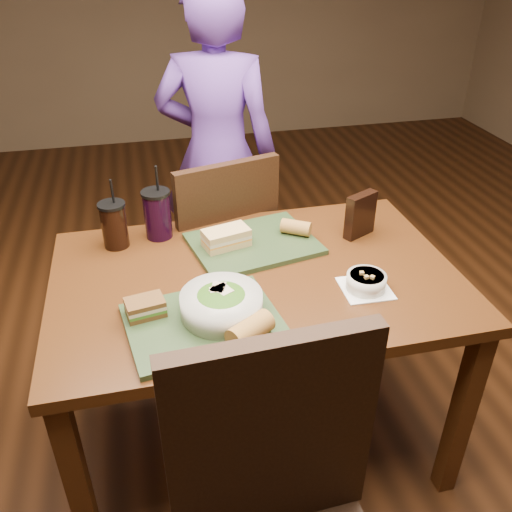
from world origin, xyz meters
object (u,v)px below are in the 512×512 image
Objects in this scene: diner at (217,155)px; sandwich_far at (226,238)px; dining_table at (256,297)px; cup_cola at (114,225)px; cup_berry at (157,214)px; chair_far at (225,251)px; baguette_near at (250,330)px; chip_bag at (360,215)px; salad_bowl at (221,303)px; soup_bowl at (366,281)px; sandwich_near at (145,307)px; tray_near at (203,322)px; tray_far at (253,244)px; baguette_far at (296,227)px.

diner is 9.08× the size of sandwich_far.
dining_table is 0.55m from cup_cola.
chair_far is at bearing 35.17° from cup_berry.
baguette_near is 0.79× the size of chip_bag.
soup_bowl is (0.46, 0.05, -0.03)m from salad_bowl.
salad_bowl is 0.22m from sandwich_near.
sandwich_far is 0.68× the size of cup_cola.
tray_near is 0.56m from cup_cola.
diner is at bearing 84.27° from baguette_near.
salad_bowl is 1.35× the size of sandwich_far.
baguette_near is at bearing -61.00° from cup_cola.
cup_berry is (-0.14, 0.53, 0.03)m from salad_bowl.
cup_berry is at bearing 81.32° from sandwich_near.
baguette_near is (-0.13, -1.32, 0.02)m from diner.
cup_berry is (-0.27, -0.19, 0.30)m from chair_far.
chip_bag reaches higher than tray_far.
salad_bowl is 1.96× the size of sandwich_near.
chip_bag is at bearing 44.29° from baguette_near.
chip_bag is (0.38, -0.82, 0.05)m from diner.
baguette_far is at bearing 5.56° from sandwich_far.
chip_bag is (0.51, 0.50, 0.03)m from baguette_near.
tray_near is 1.66× the size of cup_cola.
cup_cola is at bearing 120.30° from salad_bowl.
salad_bowl is at bearing -75.41° from cup_berry.
chip_bag is at bearing -1.22° from tray_far.
soup_bowl is at bearing 0.10° from sandwich_near.
tray_near is at bearing -109.41° from sandwich_far.
sandwich_far is at bearing 138.96° from soup_bowl.
sandwich_near is at bearing -179.90° from soup_bowl.
cup_berry reaches higher than tray_near.
baguette_near is 0.47× the size of cup_berry.
cup_berry is at bearing 165.19° from baguette_far.
dining_table is 5.59× the size of salad_bowl.
sandwich_near is 0.69× the size of sandwich_far.
baguette_far is at bearing 61.76° from baguette_near.
baguette_near is (-0.08, -0.84, 0.26)m from chair_far.
diner is (0.06, 0.48, 0.24)m from chair_far.
chair_far is 0.43m from sandwich_far.
salad_bowl is at bearing 99.38° from diner.
diner is 14.93× the size of baguette_far.
salad_bowl is (-0.19, -1.20, 0.03)m from diner.
sandwich_near is (-0.67, -0.00, 0.02)m from soup_bowl.
chip_bag is at bearing -0.25° from sandwich_far.
sandwich_near is at bearing -117.08° from chair_far.
soup_bowl reaches higher than tray_far.
cup_berry is at bearing -144.83° from chair_far.
tray_far is at bearing 79.86° from dining_table.
diner is 0.75m from cup_berry.
cup_cola is 0.15m from cup_berry.
cup_cola reaches higher than tray_far.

